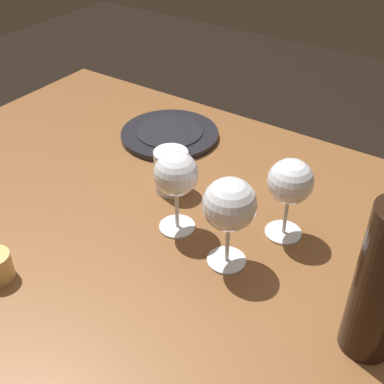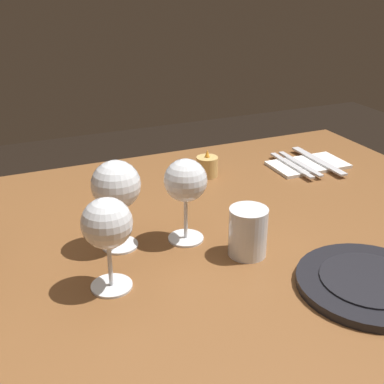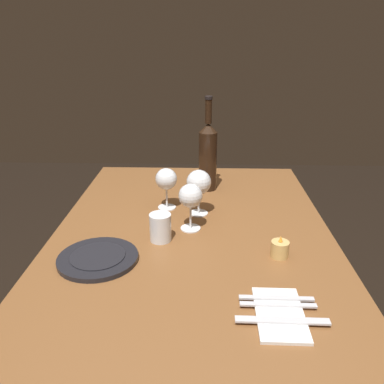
{
  "view_description": "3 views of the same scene",
  "coord_description": "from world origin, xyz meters",
  "px_view_note": "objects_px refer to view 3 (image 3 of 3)",
  "views": [
    {
      "loc": [
        -0.42,
        0.55,
        1.33
      ],
      "look_at": [
        -0.05,
        0.0,
        0.84
      ],
      "focal_mm": 46.46,
      "sensor_mm": 36.0,
      "label": 1
    },
    {
      "loc": [
        -0.33,
        -0.76,
        1.21
      ],
      "look_at": [
        -0.0,
        -0.01,
        0.83
      ],
      "focal_mm": 47.29,
      "sensor_mm": 36.0,
      "label": 2
    },
    {
      "loc": [
        1.16,
        0.03,
        1.34
      ],
      "look_at": [
        -0.02,
        -0.0,
        0.87
      ],
      "focal_mm": 37.27,
      "sensor_mm": 36.0,
      "label": 3
    }
  ],
  "objects_px": {
    "wine_glass_left": "(166,180)",
    "wine_glass_right": "(199,183)",
    "water_tumbler": "(160,229)",
    "fork_inner": "(278,305)",
    "table_knife": "(282,321)",
    "dinner_plate": "(98,258)",
    "folded_napkin": "(280,314)",
    "fork_outer": "(276,298)",
    "wine_bottle": "(208,155)",
    "votive_candle": "(280,249)",
    "wine_glass_centre": "(191,197)"
  },
  "relations": [
    {
      "from": "wine_glass_left",
      "to": "wine_glass_right",
      "type": "distance_m",
      "value": 0.13
    },
    {
      "from": "water_tumbler",
      "to": "fork_inner",
      "type": "bearing_deg",
      "value": 43.69
    },
    {
      "from": "water_tumbler",
      "to": "table_knife",
      "type": "relative_size",
      "value": 0.42
    },
    {
      "from": "table_knife",
      "to": "wine_glass_right",
      "type": "bearing_deg",
      "value": -161.38
    },
    {
      "from": "wine_glass_right",
      "to": "dinner_plate",
      "type": "distance_m",
      "value": 0.44
    },
    {
      "from": "folded_napkin",
      "to": "fork_outer",
      "type": "relative_size",
      "value": 1.06
    },
    {
      "from": "fork_outer",
      "to": "wine_glass_left",
      "type": "bearing_deg",
      "value": -150.16
    },
    {
      "from": "wine_bottle",
      "to": "fork_inner",
      "type": "relative_size",
      "value": 2.1
    },
    {
      "from": "wine_glass_left",
      "to": "water_tumbler",
      "type": "height_order",
      "value": "wine_glass_left"
    },
    {
      "from": "wine_glass_right",
      "to": "votive_candle",
      "type": "xyz_separation_m",
      "value": [
        0.29,
        0.24,
        -0.09
      ]
    },
    {
      "from": "wine_glass_left",
      "to": "table_knife",
      "type": "bearing_deg",
      "value": 26.57
    },
    {
      "from": "water_tumbler",
      "to": "dinner_plate",
      "type": "xyz_separation_m",
      "value": [
        0.13,
        -0.17,
        -0.03
      ]
    },
    {
      "from": "wine_glass_left",
      "to": "fork_outer",
      "type": "distance_m",
      "value": 0.64
    },
    {
      "from": "votive_candle",
      "to": "table_knife",
      "type": "distance_m",
      "value": 0.29
    },
    {
      "from": "wine_bottle",
      "to": "fork_inner",
      "type": "distance_m",
      "value": 0.8
    },
    {
      "from": "votive_candle",
      "to": "fork_outer",
      "type": "relative_size",
      "value": 0.37
    },
    {
      "from": "fork_inner",
      "to": "dinner_plate",
      "type": "bearing_deg",
      "value": -112.59
    },
    {
      "from": "wine_glass_centre",
      "to": "dinner_plate",
      "type": "relative_size",
      "value": 0.69
    },
    {
      "from": "wine_bottle",
      "to": "table_knife",
      "type": "relative_size",
      "value": 1.8
    },
    {
      "from": "wine_bottle",
      "to": "water_tumbler",
      "type": "xyz_separation_m",
      "value": [
        0.44,
        -0.15,
        -0.11
      ]
    },
    {
      "from": "votive_candle",
      "to": "wine_glass_right",
      "type": "bearing_deg",
      "value": -140.18
    },
    {
      "from": "wine_bottle",
      "to": "wine_glass_centre",
      "type": "bearing_deg",
      "value": -8.95
    },
    {
      "from": "water_tumbler",
      "to": "fork_inner",
      "type": "height_order",
      "value": "water_tumbler"
    },
    {
      "from": "wine_glass_centre",
      "to": "dinner_plate",
      "type": "distance_m",
      "value": 0.35
    },
    {
      "from": "wine_glass_left",
      "to": "votive_candle",
      "type": "xyz_separation_m",
      "value": [
        0.33,
        0.36,
        -0.09
      ]
    },
    {
      "from": "votive_candle",
      "to": "dinner_plate",
      "type": "xyz_separation_m",
      "value": [
        0.04,
        -0.52,
        -0.02
      ]
    },
    {
      "from": "table_knife",
      "to": "wine_bottle",
      "type": "bearing_deg",
      "value": -168.86
    },
    {
      "from": "wine_glass_centre",
      "to": "votive_candle",
      "type": "bearing_deg",
      "value": 57.64
    },
    {
      "from": "wine_bottle",
      "to": "fork_outer",
      "type": "bearing_deg",
      "value": 12.3
    },
    {
      "from": "dinner_plate",
      "to": "wine_glass_left",
      "type": "bearing_deg",
      "value": 156.24
    },
    {
      "from": "wine_glass_left",
      "to": "fork_inner",
      "type": "height_order",
      "value": "wine_glass_left"
    },
    {
      "from": "wine_glass_left",
      "to": "dinner_plate",
      "type": "bearing_deg",
      "value": -23.76
    },
    {
      "from": "wine_glass_centre",
      "to": "votive_candle",
      "type": "height_order",
      "value": "wine_glass_centre"
    },
    {
      "from": "wine_glass_left",
      "to": "table_knife",
      "type": "xyz_separation_m",
      "value": [
        0.63,
        0.31,
        -0.1
      ]
    },
    {
      "from": "wine_glass_left",
      "to": "folded_napkin",
      "type": "relative_size",
      "value": 0.8
    },
    {
      "from": "wine_glass_left",
      "to": "wine_glass_right",
      "type": "xyz_separation_m",
      "value": [
        0.05,
        0.12,
        0.01
      ]
    },
    {
      "from": "wine_glass_centre",
      "to": "water_tumbler",
      "type": "height_order",
      "value": "wine_glass_centre"
    },
    {
      "from": "dinner_plate",
      "to": "table_knife",
      "type": "relative_size",
      "value": 1.09
    },
    {
      "from": "wine_glass_left",
      "to": "folded_napkin",
      "type": "height_order",
      "value": "wine_glass_left"
    },
    {
      "from": "dinner_plate",
      "to": "votive_candle",
      "type": "bearing_deg",
      "value": 94.18
    },
    {
      "from": "wine_glass_centre",
      "to": "water_tumbler",
      "type": "bearing_deg",
      "value": -49.22
    },
    {
      "from": "wine_bottle",
      "to": "votive_candle",
      "type": "distance_m",
      "value": 0.58
    },
    {
      "from": "wine_glass_centre",
      "to": "folded_napkin",
      "type": "height_order",
      "value": "wine_glass_centre"
    },
    {
      "from": "dinner_plate",
      "to": "fork_outer",
      "type": "xyz_separation_m",
      "value": [
        0.17,
        0.48,
        0.0
      ]
    },
    {
      "from": "water_tumbler",
      "to": "fork_outer",
      "type": "height_order",
      "value": "water_tumbler"
    },
    {
      "from": "water_tumbler",
      "to": "folded_napkin",
      "type": "relative_size",
      "value": 0.46
    },
    {
      "from": "folded_napkin",
      "to": "votive_candle",
      "type": "bearing_deg",
      "value": 170.46
    },
    {
      "from": "wine_glass_right",
      "to": "dinner_plate",
      "type": "relative_size",
      "value": 0.72
    },
    {
      "from": "wine_bottle",
      "to": "water_tumbler",
      "type": "height_order",
      "value": "wine_bottle"
    },
    {
      "from": "wine_bottle",
      "to": "dinner_plate",
      "type": "height_order",
      "value": "wine_bottle"
    }
  ]
}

